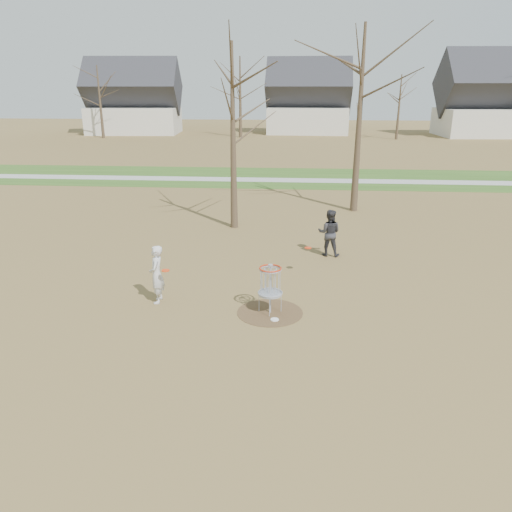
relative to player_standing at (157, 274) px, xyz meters
The scene contains 11 objects.
ground 3.35m from the player_standing, ahead, with size 160.00×160.00×0.00m, color brown.
green_band 20.80m from the player_standing, 81.11° to the left, with size 160.00×8.00×0.01m, color #2D5119.
footpath 19.82m from the player_standing, 80.66° to the left, with size 160.00×1.50×0.01m, color #9E9E99.
dirt_circle 3.35m from the player_standing, ahead, with size 1.80×1.80×0.01m, color #47331E.
player_standing is the anchor object (origin of this frame).
player_throwing 6.80m from the player_standing, 41.78° to the left, with size 0.82×0.64×1.70m, color #2F2E32.
disc_grounded 3.58m from the player_standing, 15.37° to the right, with size 0.22×0.22×0.02m, color white.
discs_in_play 2.68m from the player_standing, 26.30° to the left, with size 4.16×2.95×0.16m.
disc_golf_basket 3.25m from the player_standing, ahead, with size 0.64×0.64×1.35m.
bare_trees 35.96m from the player_standing, 81.96° to the left, with size 52.62×44.98×9.00m.
houses_row 52.71m from the player_standing, 81.77° to the left, with size 56.51×10.01×7.26m.
Camera 1 is at (0.59, -12.31, 5.85)m, focal length 35.00 mm.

